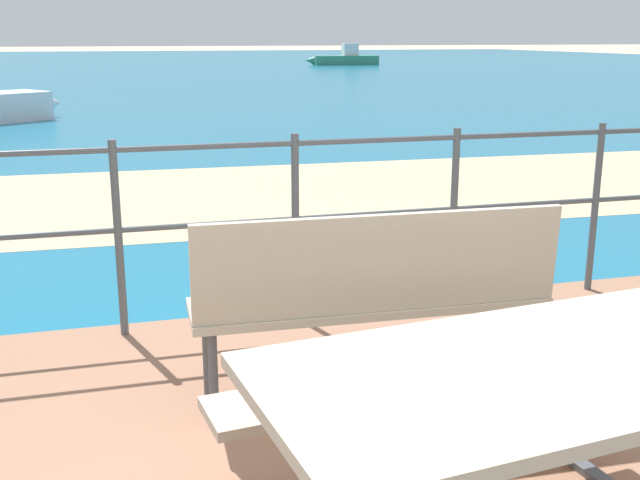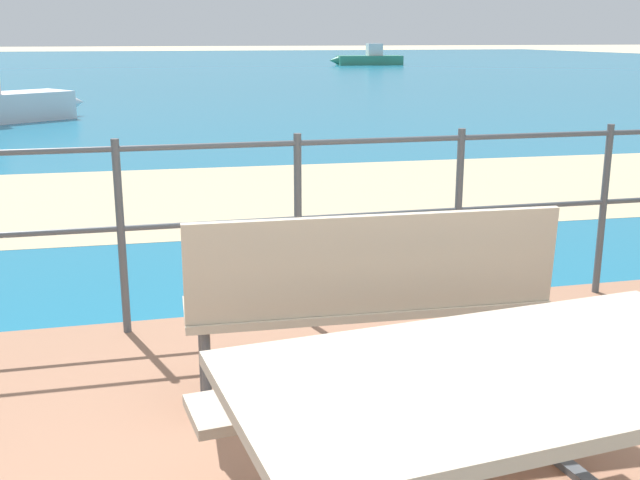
% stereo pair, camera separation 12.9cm
% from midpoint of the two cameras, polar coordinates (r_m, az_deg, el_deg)
% --- Properties ---
extents(sea_water, '(90.00, 90.00, 0.01)m').
position_cam_midpoint_polar(sea_water, '(41.80, -12.56, 12.22)').
color(sea_water, '#196B8E').
rests_on(sea_water, ground).
extents(beach_strip, '(54.08, 5.20, 0.01)m').
position_cam_midpoint_polar(beach_strip, '(8.34, -6.77, 3.23)').
color(beach_strip, tan).
rests_on(beach_strip, ground).
extents(picnic_table, '(1.70, 1.61, 0.75)m').
position_cam_midpoint_polar(picnic_table, '(2.27, 15.34, -12.91)').
color(picnic_table, tan).
rests_on(picnic_table, patio_paving).
extents(park_bench, '(1.61, 0.47, 0.90)m').
position_cam_midpoint_polar(park_bench, '(3.38, 4.77, -3.59)').
color(park_bench, '#BCAD93').
rests_on(park_bench, patio_paving).
extents(railing_fence, '(5.94, 0.04, 1.08)m').
position_cam_midpoint_polar(railing_fence, '(4.41, -0.80, 2.43)').
color(railing_fence, '#4C5156').
rests_on(railing_fence, patio_paving).
extents(boat_far, '(4.19, 1.55, 1.19)m').
position_cam_midpoint_polar(boat_far, '(45.27, 3.70, 13.16)').
color(boat_far, '#338466').
rests_on(boat_far, sea_water).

